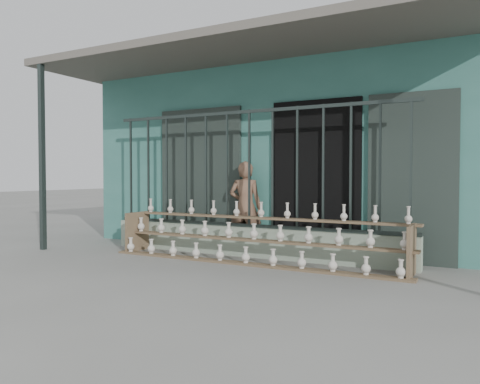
% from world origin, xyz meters
% --- Properties ---
extents(ground, '(60.00, 60.00, 0.00)m').
position_xyz_m(ground, '(0.00, 0.00, 0.00)').
color(ground, slate).
extents(workshop_building, '(7.40, 6.60, 3.21)m').
position_xyz_m(workshop_building, '(0.00, 4.23, 1.62)').
color(workshop_building, '#336C62').
rests_on(workshop_building, ground).
extents(parapet_wall, '(5.00, 0.20, 0.45)m').
position_xyz_m(parapet_wall, '(0.00, 1.30, 0.23)').
color(parapet_wall, gray).
rests_on(parapet_wall, ground).
extents(security_fence, '(5.00, 0.04, 1.80)m').
position_xyz_m(security_fence, '(-0.00, 1.30, 1.35)').
color(security_fence, '#283330').
rests_on(security_fence, parapet_wall).
extents(shelf_rack, '(4.50, 0.68, 0.85)m').
position_xyz_m(shelf_rack, '(0.28, 0.89, 0.36)').
color(shelf_rack, brown).
rests_on(shelf_rack, ground).
extents(elderly_woman, '(0.60, 0.46, 1.47)m').
position_xyz_m(elderly_woman, '(-0.22, 1.60, 0.74)').
color(elderly_woman, brown).
rests_on(elderly_woman, ground).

